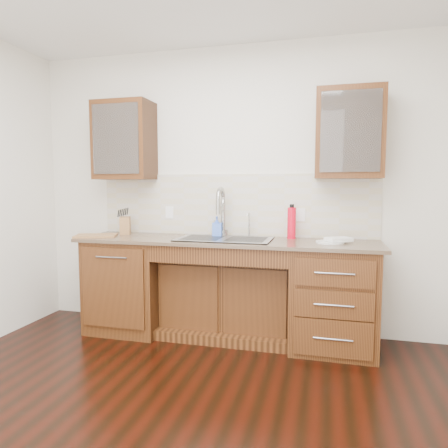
% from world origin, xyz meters
% --- Properties ---
extents(ground, '(4.00, 3.50, 0.10)m').
position_xyz_m(ground, '(0.00, 0.00, -0.05)').
color(ground, black).
extents(wall_back, '(4.00, 0.10, 2.70)m').
position_xyz_m(wall_back, '(0.00, 1.80, 1.35)').
color(wall_back, silver).
rests_on(wall_back, ground).
extents(base_cabinet_left, '(0.70, 0.62, 0.88)m').
position_xyz_m(base_cabinet_left, '(-0.95, 1.44, 0.44)').
color(base_cabinet_left, '#593014').
rests_on(base_cabinet_left, ground).
extents(base_cabinet_center, '(1.20, 0.44, 0.70)m').
position_xyz_m(base_cabinet_center, '(0.00, 1.53, 0.35)').
color(base_cabinet_center, '#593014').
rests_on(base_cabinet_center, ground).
extents(base_cabinet_right, '(0.70, 0.62, 0.88)m').
position_xyz_m(base_cabinet_right, '(0.95, 1.44, 0.44)').
color(base_cabinet_right, '#593014').
rests_on(base_cabinet_right, ground).
extents(countertop, '(2.70, 0.65, 0.03)m').
position_xyz_m(countertop, '(0.00, 1.43, 0.90)').
color(countertop, '#84705B').
rests_on(countertop, base_cabinet_left).
extents(backsplash, '(2.70, 0.02, 0.59)m').
position_xyz_m(backsplash, '(0.00, 1.74, 1.21)').
color(backsplash, beige).
rests_on(backsplash, wall_back).
extents(sink, '(0.84, 0.46, 0.19)m').
position_xyz_m(sink, '(0.00, 1.41, 0.83)').
color(sink, '#9E9EA5').
rests_on(sink, countertop).
extents(faucet, '(0.04, 0.04, 0.40)m').
position_xyz_m(faucet, '(-0.07, 1.64, 1.11)').
color(faucet, '#999993').
rests_on(faucet, countertop).
extents(filter_tap, '(0.02, 0.02, 0.24)m').
position_xyz_m(filter_tap, '(0.18, 1.65, 1.03)').
color(filter_tap, '#999993').
rests_on(filter_tap, countertop).
extents(upper_cabinet_left, '(0.55, 0.34, 0.75)m').
position_xyz_m(upper_cabinet_left, '(-1.05, 1.58, 1.83)').
color(upper_cabinet_left, '#593014').
rests_on(upper_cabinet_left, wall_back).
extents(upper_cabinet_right, '(0.55, 0.34, 0.75)m').
position_xyz_m(upper_cabinet_right, '(1.05, 1.58, 1.83)').
color(upper_cabinet_right, '#593014').
rests_on(upper_cabinet_right, wall_back).
extents(outlet_left, '(0.08, 0.01, 0.12)m').
position_xyz_m(outlet_left, '(-0.65, 1.73, 1.12)').
color(outlet_left, white).
rests_on(outlet_left, backsplash).
extents(outlet_right, '(0.08, 0.01, 0.12)m').
position_xyz_m(outlet_right, '(0.65, 1.73, 1.12)').
color(outlet_right, white).
rests_on(outlet_right, backsplash).
extents(soap_bottle, '(0.11, 0.11, 0.19)m').
position_xyz_m(soap_bottle, '(-0.11, 1.57, 1.01)').
color(soap_bottle, '#4976EC').
rests_on(soap_bottle, countertop).
extents(water_bottle, '(0.09, 0.09, 0.28)m').
position_xyz_m(water_bottle, '(0.58, 1.62, 1.05)').
color(water_bottle, red).
rests_on(water_bottle, countertop).
extents(plate, '(0.31, 0.31, 0.01)m').
position_xyz_m(plate, '(0.91, 1.43, 0.92)').
color(plate, silver).
rests_on(plate, countertop).
extents(dish_towel, '(0.24, 0.23, 0.03)m').
position_xyz_m(dish_towel, '(0.98, 1.44, 0.94)').
color(dish_towel, silver).
rests_on(dish_towel, plate).
extents(knife_block, '(0.15, 0.18, 0.17)m').
position_xyz_m(knife_block, '(-1.06, 1.56, 1.00)').
color(knife_block, brown).
rests_on(knife_block, countertop).
extents(cutting_board, '(0.44, 0.38, 0.02)m').
position_xyz_m(cutting_board, '(-1.23, 1.32, 0.92)').
color(cutting_board, olive).
rests_on(cutting_board, countertop).
extents(cup_left_a, '(0.16, 0.16, 0.11)m').
position_xyz_m(cup_left_a, '(-1.16, 1.58, 1.78)').
color(cup_left_a, silver).
rests_on(cup_left_a, upper_cabinet_left).
extents(cup_left_b, '(0.11, 0.11, 0.09)m').
position_xyz_m(cup_left_b, '(-0.99, 1.58, 1.77)').
color(cup_left_b, white).
rests_on(cup_left_b, upper_cabinet_left).
extents(cup_right_a, '(0.15, 0.15, 0.09)m').
position_xyz_m(cup_right_a, '(1.01, 1.58, 1.77)').
color(cup_right_a, white).
rests_on(cup_right_a, upper_cabinet_right).
extents(cup_right_b, '(0.11, 0.11, 0.09)m').
position_xyz_m(cup_right_b, '(1.10, 1.58, 1.77)').
color(cup_right_b, white).
rests_on(cup_right_b, upper_cabinet_right).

